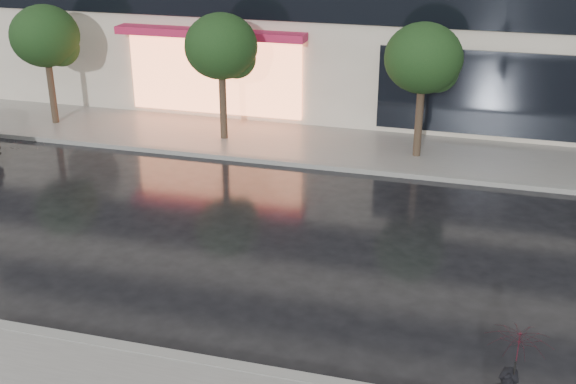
% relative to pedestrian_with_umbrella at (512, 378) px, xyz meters
% --- Properties ---
extents(ground, '(120.00, 120.00, 0.00)m').
position_rel_pedestrian_with_umbrella_xyz_m(ground, '(-5.47, 2.06, -1.52)').
color(ground, black).
rests_on(ground, ground).
extents(sidewalk_far, '(60.00, 3.50, 0.12)m').
position_rel_pedestrian_with_umbrella_xyz_m(sidewalk_far, '(-5.47, 12.31, -1.46)').
color(sidewalk_far, slate).
rests_on(sidewalk_far, ground).
extents(curb_near, '(60.00, 0.25, 0.14)m').
position_rel_pedestrian_with_umbrella_xyz_m(curb_near, '(-5.47, 1.06, -1.45)').
color(curb_near, gray).
rests_on(curb_near, ground).
extents(curb_far, '(60.00, 0.25, 0.14)m').
position_rel_pedestrian_with_umbrella_xyz_m(curb_far, '(-5.47, 10.56, -1.45)').
color(curb_far, gray).
rests_on(curb_far, ground).
extents(tree_far_west, '(2.20, 2.20, 3.99)m').
position_rel_pedestrian_with_umbrella_xyz_m(tree_far_west, '(-14.40, 12.09, 1.40)').
color(tree_far_west, '#33261C').
rests_on(tree_far_west, ground).
extents(tree_mid_west, '(2.20, 2.20, 3.99)m').
position_rel_pedestrian_with_umbrella_xyz_m(tree_mid_west, '(-8.40, 12.09, 1.40)').
color(tree_mid_west, '#33261C').
rests_on(tree_mid_west, ground).
extents(tree_mid_east, '(2.20, 2.20, 3.99)m').
position_rel_pedestrian_with_umbrella_xyz_m(tree_mid_east, '(-2.40, 12.09, 1.40)').
color(tree_mid_east, '#33261C').
rests_on(tree_mid_east, ground).
extents(pedestrian_with_umbrella, '(1.11, 1.11, 2.13)m').
position_rel_pedestrian_with_umbrella_xyz_m(pedestrian_with_umbrella, '(0.00, 0.00, 0.00)').
color(pedestrian_with_umbrella, black).
rests_on(pedestrian_with_umbrella, sidewalk_near).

